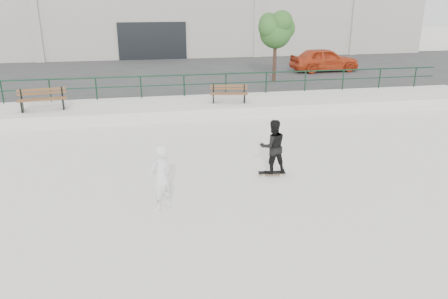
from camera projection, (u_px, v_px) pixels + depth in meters
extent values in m
plane|color=silver|center=(189.00, 212.00, 10.65)|extent=(120.00, 120.00, 0.00)
cube|color=beige|center=(165.00, 109.00, 19.38)|extent=(30.00, 3.00, 0.50)
cube|color=#313131|center=(157.00, 76.00, 27.26)|extent=(60.00, 14.00, 0.50)
cylinder|color=#123120|center=(162.00, 76.00, 20.17)|extent=(28.00, 0.06, 0.06)
cylinder|color=#123120|center=(163.00, 85.00, 20.32)|extent=(28.00, 0.05, 0.05)
cylinder|color=#123120|center=(2.00, 92.00, 19.11)|extent=(0.06, 0.06, 1.00)
cylinder|color=#123120|center=(50.00, 90.00, 19.46)|extent=(0.06, 0.06, 1.00)
cylinder|color=#123120|center=(96.00, 89.00, 19.81)|extent=(0.06, 0.06, 1.00)
cylinder|color=#123120|center=(141.00, 87.00, 20.16)|extent=(0.06, 0.06, 1.00)
cylinder|color=#123120|center=(184.00, 86.00, 20.51)|extent=(0.06, 0.06, 1.00)
cylinder|color=#123120|center=(226.00, 84.00, 20.86)|extent=(0.06, 0.06, 1.00)
cylinder|color=#123120|center=(266.00, 83.00, 21.21)|extent=(0.06, 0.06, 1.00)
cylinder|color=#123120|center=(305.00, 81.00, 21.56)|extent=(0.06, 0.06, 1.00)
cylinder|color=#123120|center=(343.00, 80.00, 21.90)|extent=(0.06, 0.06, 1.00)
cylinder|color=#123120|center=(380.00, 79.00, 22.25)|extent=(0.06, 0.06, 1.00)
cylinder|color=#123120|center=(415.00, 77.00, 22.60)|extent=(0.06, 0.06, 1.00)
cube|color=#B2B1A0|center=(148.00, 8.00, 38.99)|extent=(44.00, 16.00, 8.00)
cube|color=black|center=(153.00, 44.00, 32.32)|extent=(5.00, 0.15, 3.20)
cube|color=#B2B1A0|center=(36.00, 25.00, 30.38)|extent=(0.60, 0.25, 6.20)
cube|color=#B2B1A0|center=(258.00, 22.00, 33.18)|extent=(0.60, 0.25, 6.20)
cube|color=#B2B1A0|center=(355.00, 21.00, 34.57)|extent=(0.60, 0.25, 6.20)
cube|color=brown|center=(42.00, 100.00, 17.83)|extent=(1.91, 0.40, 0.04)
cube|color=brown|center=(42.00, 99.00, 18.00)|extent=(1.91, 0.40, 0.04)
cube|color=brown|center=(42.00, 98.00, 18.17)|extent=(1.91, 0.40, 0.04)
cube|color=brown|center=(42.00, 93.00, 18.18)|extent=(1.90, 0.32, 0.11)
cube|color=brown|center=(41.00, 90.00, 18.13)|extent=(1.90, 0.32, 0.11)
cube|color=black|center=(22.00, 106.00, 17.83)|extent=(0.14, 0.53, 0.45)
cube|color=black|center=(21.00, 94.00, 17.93)|extent=(0.07, 0.06, 0.45)
cube|color=black|center=(63.00, 103.00, 18.32)|extent=(0.14, 0.53, 0.45)
cube|color=black|center=(62.00, 92.00, 18.42)|extent=(0.07, 0.06, 0.45)
cube|color=brown|center=(229.00, 94.00, 19.17)|extent=(1.65, 0.40, 0.04)
cube|color=brown|center=(229.00, 94.00, 19.33)|extent=(1.65, 0.40, 0.04)
cube|color=brown|center=(229.00, 93.00, 19.48)|extent=(1.65, 0.40, 0.04)
cube|color=brown|center=(229.00, 89.00, 19.50)|extent=(1.64, 0.33, 0.09)
cube|color=brown|center=(229.00, 86.00, 19.45)|extent=(1.64, 0.33, 0.09)
cube|color=black|center=(213.00, 98.00, 19.39)|extent=(0.13, 0.46, 0.39)
cube|color=black|center=(213.00, 89.00, 19.49)|extent=(0.06, 0.05, 0.39)
cube|color=black|center=(244.00, 98.00, 19.40)|extent=(0.13, 0.46, 0.39)
cube|color=black|center=(244.00, 89.00, 19.50)|extent=(0.06, 0.05, 0.39)
cylinder|color=#3E271F|center=(275.00, 61.00, 23.74)|extent=(0.19, 0.19, 2.28)
sphere|color=#205720|center=(276.00, 32.00, 23.23)|extent=(1.71, 1.71, 1.71)
sphere|color=#205720|center=(283.00, 28.00, 23.52)|extent=(1.33, 1.33, 1.33)
sphere|color=#205720|center=(270.00, 27.00, 22.89)|extent=(1.24, 1.24, 1.24)
sphere|color=#205720|center=(282.00, 21.00, 22.72)|extent=(1.14, 1.14, 1.14)
sphere|color=#205720|center=(269.00, 23.00, 23.38)|extent=(1.05, 1.05, 1.05)
imported|color=#B93816|center=(324.00, 60.00, 27.33)|extent=(4.34, 1.94, 1.45)
cube|color=black|center=(272.00, 172.00, 12.81)|extent=(0.80, 0.30, 0.02)
cube|color=brown|center=(272.00, 173.00, 12.81)|extent=(0.80, 0.30, 0.01)
cube|color=#939398|center=(263.00, 174.00, 12.81)|extent=(0.08, 0.17, 0.03)
cube|color=#939398|center=(281.00, 173.00, 12.84)|extent=(0.08, 0.17, 0.03)
cylinder|color=beige|center=(263.00, 176.00, 12.73)|extent=(0.06, 0.03, 0.06)
cylinder|color=beige|center=(263.00, 173.00, 12.90)|extent=(0.06, 0.03, 0.06)
cylinder|color=beige|center=(281.00, 175.00, 12.75)|extent=(0.06, 0.03, 0.06)
cylinder|color=beige|center=(280.00, 173.00, 12.93)|extent=(0.06, 0.03, 0.06)
imported|color=black|center=(273.00, 146.00, 12.54)|extent=(0.79, 0.62, 1.59)
imported|color=white|center=(161.00, 178.00, 10.56)|extent=(0.72, 0.66, 1.65)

